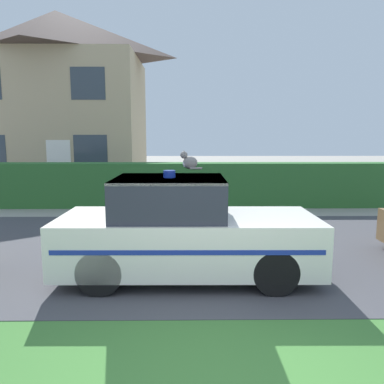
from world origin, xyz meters
TOP-DOWN VIEW (x-y plane):
  - ground_plane at (0.00, 0.00)m, footprint 80.00×80.00m
  - road_strip at (0.00, 4.18)m, footprint 28.00×6.00m
  - lawn_verge at (0.00, 0.17)m, footprint 28.00×2.03m
  - garden_hedge at (-0.31, 8.77)m, footprint 13.14×0.78m
  - police_car at (-0.37, 2.63)m, footprint 4.04×1.64m
  - cat at (-0.29, 2.85)m, footprint 0.35×0.20m
  - house_left at (-6.47, 15.37)m, footprint 8.06×5.81m
  - wheelie_bin at (2.71, 9.96)m, footprint 0.66×0.72m

SIDE VIEW (x-z plane):
  - ground_plane at x=0.00m, z-range 0.00..0.00m
  - lawn_verge at x=0.00m, z-range 0.00..0.01m
  - road_strip at x=0.00m, z-range 0.00..0.01m
  - wheelie_bin at x=2.71m, z-range 0.00..1.13m
  - garden_hedge at x=-0.31m, z-range 0.00..1.41m
  - police_car at x=-0.37m, z-range -0.11..1.61m
  - cat at x=-0.29m, z-range 1.70..2.00m
  - house_left at x=-6.47m, z-range 0.08..8.13m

